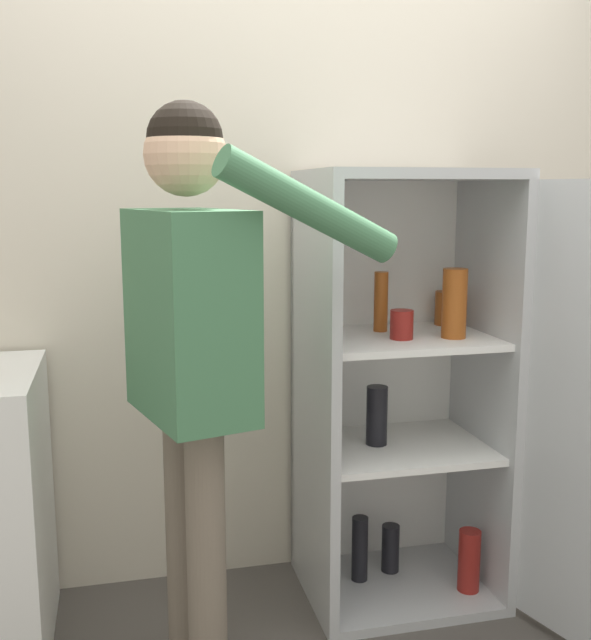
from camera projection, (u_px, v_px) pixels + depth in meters
name	position (u px, v px, depth m)	size (l,w,h in m)	color
wall_back	(280.00, 247.00, 2.83)	(7.00, 0.06, 2.55)	beige
refrigerator	(442.00, 396.00, 2.63)	(0.92, 1.21, 1.55)	#B7BABC
person	(193.00, 327.00, 2.15)	(0.77, 0.58, 1.73)	#726656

